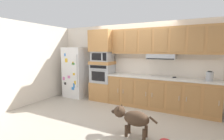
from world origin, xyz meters
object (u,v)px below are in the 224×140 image
electric_kettle (210,76)px  refrigerator (76,72)px  built_in_oven (103,73)px  dog (132,118)px  microwave (103,56)px  screwdriver (175,77)px

electric_kettle → refrigerator: bearing=-179.7°
refrigerator → built_in_oven: 1.06m
refrigerator → dog: refrigerator is taller
built_in_oven → electric_kettle: (3.07, -0.05, 0.13)m
built_in_oven → electric_kettle: built_in_oven is taller
dog → microwave: bearing=-47.8°
built_in_oven → screwdriver: (2.26, 0.03, 0.03)m
built_in_oven → screwdriver: bearing=0.7°
screwdriver → electric_kettle: (0.81, -0.08, 0.10)m
refrigerator → microwave: refrigerator is taller
built_in_oven → microwave: 0.56m
refrigerator → screwdriver: bearing=1.7°
refrigerator → dog: size_ratio=1.88×
built_in_oven → refrigerator: bearing=-176.3°
microwave → dog: bearing=-46.2°
screwdriver → microwave: bearing=-179.3°
refrigerator → electric_kettle: size_ratio=7.33×
refrigerator → built_in_oven: bearing=3.7°
refrigerator → microwave: 1.21m
refrigerator → screwdriver: size_ratio=10.45×
microwave → screwdriver: size_ratio=3.82×
refrigerator → screwdriver: (3.32, 0.10, 0.05)m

